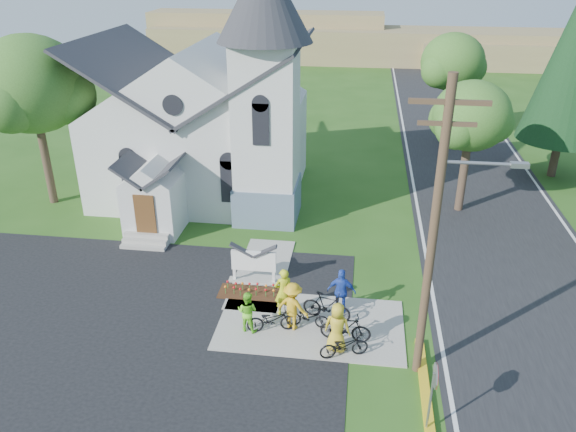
# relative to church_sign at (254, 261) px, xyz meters

# --- Properties ---
(ground) EXTENTS (120.00, 120.00, 0.00)m
(ground) POSITION_rel_church_sign_xyz_m (1.20, -3.20, -1.03)
(ground) COLOR #275017
(ground) RESTS_ON ground
(parking_lot) EXTENTS (20.00, 16.00, 0.02)m
(parking_lot) POSITION_rel_church_sign_xyz_m (-5.80, -5.20, -1.02)
(parking_lot) COLOR black
(parking_lot) RESTS_ON ground
(road) EXTENTS (8.00, 90.00, 0.02)m
(road) POSITION_rel_church_sign_xyz_m (11.20, 11.80, -1.02)
(road) COLOR black
(road) RESTS_ON ground
(sidewalk) EXTENTS (7.00, 4.00, 0.05)m
(sidewalk) POSITION_rel_church_sign_xyz_m (2.70, -2.70, -1.00)
(sidewalk) COLOR gray
(sidewalk) RESTS_ON ground
(church) EXTENTS (12.35, 12.00, 13.00)m
(church) POSITION_rel_church_sign_xyz_m (-4.28, 9.28, 4.22)
(church) COLOR silver
(church) RESTS_ON ground
(church_sign) EXTENTS (2.20, 0.40, 1.70)m
(church_sign) POSITION_rel_church_sign_xyz_m (0.00, 0.00, 0.00)
(church_sign) COLOR gray
(church_sign) RESTS_ON ground
(flower_bed) EXTENTS (2.60, 1.10, 0.07)m
(flower_bed) POSITION_rel_church_sign_xyz_m (0.00, -0.90, -0.99)
(flower_bed) COLOR #35200E
(flower_bed) RESTS_ON ground
(utility_pole) EXTENTS (3.45, 0.28, 10.00)m
(utility_pole) POSITION_rel_church_sign_xyz_m (6.56, -4.70, 4.38)
(utility_pole) COLOR #423021
(utility_pole) RESTS_ON ground
(stop_sign) EXTENTS (0.11, 0.76, 2.48)m
(stop_sign) POSITION_rel_church_sign_xyz_m (6.63, -7.40, 0.75)
(stop_sign) COLOR gray
(stop_sign) RESTS_ON ground
(tree_lot_corner) EXTENTS (5.60, 5.60, 9.15)m
(tree_lot_corner) POSITION_rel_church_sign_xyz_m (-12.80, 6.80, 5.58)
(tree_lot_corner) COLOR #3B2820
(tree_lot_corner) RESTS_ON ground
(tree_road_near) EXTENTS (4.00, 4.00, 7.05)m
(tree_road_near) POSITION_rel_church_sign_xyz_m (9.70, 8.80, 4.18)
(tree_road_near) COLOR #3B2820
(tree_road_near) RESTS_ON ground
(tree_road_mid) EXTENTS (4.40, 4.40, 7.80)m
(tree_road_mid) POSITION_rel_church_sign_xyz_m (10.20, 20.80, 4.75)
(tree_road_mid) COLOR #3B2820
(tree_road_mid) RESTS_ON ground
(distant_hills) EXTENTS (61.00, 10.00, 5.60)m
(distant_hills) POSITION_rel_church_sign_xyz_m (4.56, 53.13, 1.15)
(distant_hills) COLOR olive
(distant_hills) RESTS_ON ground
(cyclist_0) EXTENTS (0.85, 0.73, 1.98)m
(cyclist_0) POSITION_rel_church_sign_xyz_m (1.57, -2.14, 0.01)
(cyclist_0) COLOR #C4CE18
(cyclist_0) RESTS_ON sidewalk
(bike_0) EXTENTS (1.98, 1.10, 0.99)m
(bike_0) POSITION_rel_church_sign_xyz_m (1.30, -3.29, -0.48)
(bike_0) COLOR black
(bike_0) RESTS_ON sidewalk
(cyclist_1) EXTENTS (0.90, 0.77, 1.62)m
(cyclist_1) POSITION_rel_church_sign_xyz_m (0.40, -3.35, -0.17)
(cyclist_1) COLOR #72E12A
(cyclist_1) RESTS_ON sidewalk
(bike_1) EXTENTS (1.99, 0.99, 1.15)m
(bike_1) POSITION_rel_church_sign_xyz_m (3.26, -2.28, -0.40)
(bike_1) COLOR black
(bike_1) RESTS_ON sidewalk
(cyclist_2) EXTENTS (1.14, 0.55, 1.90)m
(cyclist_2) POSITION_rel_church_sign_xyz_m (3.78, -1.75, -0.03)
(cyclist_2) COLOR blue
(cyclist_2) RESTS_ON sidewalk
(bike_2) EXTENTS (1.65, 0.66, 0.85)m
(bike_2) POSITION_rel_church_sign_xyz_m (2.60, -2.85, -0.55)
(bike_2) COLOR black
(bike_2) RESTS_ON sidewalk
(cyclist_3) EXTENTS (1.41, 1.09, 1.92)m
(cyclist_3) POSITION_rel_church_sign_xyz_m (2.04, -3.01, -0.02)
(cyclist_3) COLOR gold
(cyclist_3) RESTS_ON sidewalk
(bike_3) EXTENTS (1.87, 0.63, 1.11)m
(bike_3) POSITION_rel_church_sign_xyz_m (4.03, -3.51, -0.42)
(bike_3) COLOR black
(bike_3) RESTS_ON sidewalk
(cyclist_4) EXTENTS (1.04, 0.78, 1.91)m
(cyclist_4) POSITION_rel_church_sign_xyz_m (3.74, -4.07, -0.02)
(cyclist_4) COLOR gold
(cyclist_4) RESTS_ON sidewalk
(bike_4) EXTENTS (1.85, 1.15, 0.92)m
(bike_4) POSITION_rel_church_sign_xyz_m (4.02, -4.40, -0.52)
(bike_4) COLOR black
(bike_4) RESTS_ON sidewalk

